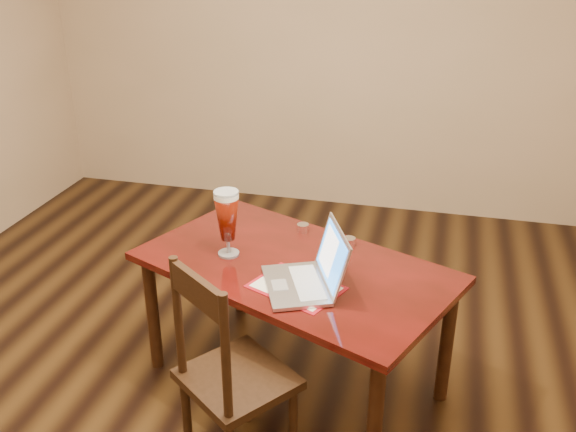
# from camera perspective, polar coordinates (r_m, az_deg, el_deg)

# --- Properties ---
(ground) EXTENTS (5.00, 5.00, 0.00)m
(ground) POSITION_cam_1_polar(r_m,az_deg,el_deg) (3.19, -4.98, -16.39)
(ground) COLOR black
(ground) RESTS_ON ground
(room_shell) EXTENTS (4.51, 5.01, 2.71)m
(room_shell) POSITION_cam_1_polar(r_m,az_deg,el_deg) (2.43, -6.57, 16.70)
(room_shell) COLOR tan
(room_shell) RESTS_ON ground
(dining_table) EXTENTS (1.62, 1.29, 0.99)m
(dining_table) POSITION_cam_1_polar(r_m,az_deg,el_deg) (2.97, 0.29, -5.34)
(dining_table) COLOR #530D0B
(dining_table) RESTS_ON ground
(dining_chair) EXTENTS (0.56, 0.55, 0.96)m
(dining_chair) POSITION_cam_1_polar(r_m,az_deg,el_deg) (2.64, -5.15, -13.98)
(dining_chair) COLOR black
(dining_chair) RESTS_ON ground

